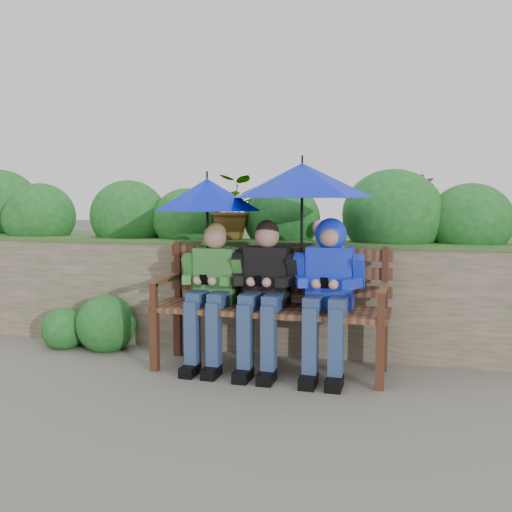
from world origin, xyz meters
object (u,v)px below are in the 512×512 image
(boy_middle, at_px, (264,287))
(boy_right, at_px, (328,282))
(park_bench, at_px, (272,299))
(umbrella_left, at_px, (207,195))
(umbrella_right, at_px, (302,180))
(boy_left, at_px, (212,286))

(boy_middle, xyz_separation_m, boy_right, (0.52, 0.01, 0.06))
(park_bench, bearing_deg, umbrella_left, -174.79)
(boy_right, height_order, umbrella_right, umbrella_right)
(park_bench, distance_m, boy_right, 0.52)
(park_bench, distance_m, umbrella_left, 1.02)
(park_bench, bearing_deg, boy_left, -168.70)
(park_bench, height_order, boy_left, boy_left)
(park_bench, height_order, boy_middle, boy_middle)
(park_bench, relative_size, umbrella_right, 1.71)
(park_bench, bearing_deg, boy_right, -10.40)
(boy_left, relative_size, boy_middle, 0.98)
(park_bench, xyz_separation_m, boy_right, (0.49, -0.09, 0.17))
(park_bench, xyz_separation_m, umbrella_right, (0.26, -0.04, 0.98))
(boy_left, xyz_separation_m, boy_middle, (0.45, -0.00, 0.01))
(umbrella_left, bearing_deg, boy_middle, -5.78)
(boy_left, distance_m, umbrella_right, 1.15)
(umbrella_right, bearing_deg, boy_middle, -167.50)
(boy_middle, bearing_deg, umbrella_right, 12.50)
(boy_right, height_order, umbrella_left, umbrella_left)
(park_bench, relative_size, boy_left, 1.60)
(park_bench, xyz_separation_m, umbrella_left, (-0.54, -0.05, 0.87))
(boy_middle, height_order, umbrella_right, umbrella_right)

